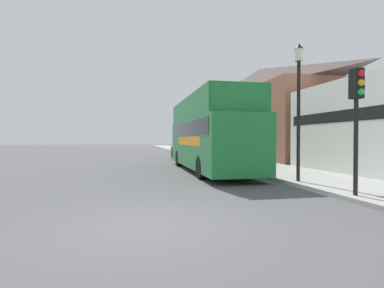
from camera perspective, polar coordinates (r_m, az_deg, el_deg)
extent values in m
plane|color=#4C4C4F|center=(27.04, -11.24, -2.75)|extent=(144.00, 144.00, 0.00)
cube|color=#999993|center=(25.28, 5.94, -2.84)|extent=(3.70, 108.00, 0.14)
cube|color=#9E664C|center=(30.22, 12.70, 3.21)|extent=(6.00, 20.60, 5.88)
pyramid|color=#473D38|center=(30.70, 12.73, 11.28)|extent=(6.00, 20.60, 2.74)
cube|color=#1E7A38|center=(16.22, 3.16, 0.16)|extent=(2.64, 10.66, 2.48)
cube|color=orange|center=(15.70, 3.64, 0.58)|extent=(2.60, 5.88, 0.45)
cube|color=black|center=(16.22, 3.16, 2.78)|extent=(2.66, 9.81, 0.70)
cube|color=#1E7A38|center=(16.25, 3.16, 4.71)|extent=(2.63, 9.81, 0.10)
cube|color=#1E7A38|center=(16.04, -1.08, 6.86)|extent=(0.20, 9.78, 1.07)
cube|color=#1E7A38|center=(16.64, 7.25, 6.64)|extent=(0.20, 9.78, 1.07)
cube|color=#1E7A38|center=(11.70, 9.20, 9.05)|extent=(2.51, 0.10, 1.07)
cube|color=#1E7A38|center=(20.32, 0.22, 5.62)|extent=(2.53, 1.52, 1.07)
cylinder|color=black|center=(19.26, -2.56, -2.74)|extent=(0.29, 1.00, 1.00)
cylinder|color=black|center=(19.73, 3.93, -2.65)|extent=(0.29, 1.00, 1.00)
cylinder|color=black|center=(13.01, 1.74, -4.53)|extent=(0.29, 1.00, 1.00)
cylinder|color=black|center=(13.70, 10.99, -4.27)|extent=(0.29, 1.00, 1.00)
cube|color=black|center=(25.43, -1.22, -1.59)|extent=(1.90, 4.48, 0.85)
cube|color=black|center=(25.28, -1.16, -0.13)|extent=(1.65, 2.16, 0.45)
cylinder|color=black|center=(26.65, -3.60, -2.06)|extent=(0.21, 0.68, 0.68)
cylinder|color=black|center=(26.97, -0.05, -2.02)|extent=(0.21, 0.68, 0.68)
cylinder|color=black|center=(23.93, -2.54, -2.40)|extent=(0.21, 0.68, 0.68)
cylinder|color=black|center=(24.29, 1.39, -2.35)|extent=(0.21, 0.68, 0.68)
cylinder|color=black|center=(9.70, 28.74, -0.53)|extent=(0.12, 0.12, 2.75)
cube|color=black|center=(9.82, 28.83, 10.02)|extent=(0.28, 0.31, 0.85)
sphere|color=red|center=(9.74, 29.50, 11.62)|extent=(0.19, 0.19, 0.19)
sphere|color=orange|center=(9.70, 29.49, 10.14)|extent=(0.19, 0.19, 0.19)
sphere|color=green|center=(9.66, 29.48, 8.64)|extent=(0.19, 0.19, 0.19)
cylinder|color=black|center=(12.09, 19.62, 4.10)|extent=(0.13, 0.13, 4.56)
cylinder|color=silver|center=(12.48, 19.69, 15.66)|extent=(0.32, 0.32, 0.45)
cone|color=black|center=(12.57, 19.70, 17.14)|extent=(0.35, 0.35, 0.22)
cylinder|color=black|center=(19.47, 7.83, 2.22)|extent=(0.13, 0.13, 4.07)
cylinder|color=silver|center=(19.65, 7.85, 8.81)|extent=(0.32, 0.32, 0.45)
cone|color=black|center=(19.70, 7.85, 9.78)|extent=(0.35, 0.35, 0.22)
cylinder|color=black|center=(27.13, 1.80, 1.59)|extent=(0.13, 0.13, 3.80)
cylinder|color=silver|center=(27.24, 1.80, 6.07)|extent=(0.32, 0.32, 0.45)
cone|color=black|center=(27.27, 1.80, 6.77)|extent=(0.35, 0.35, 0.22)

